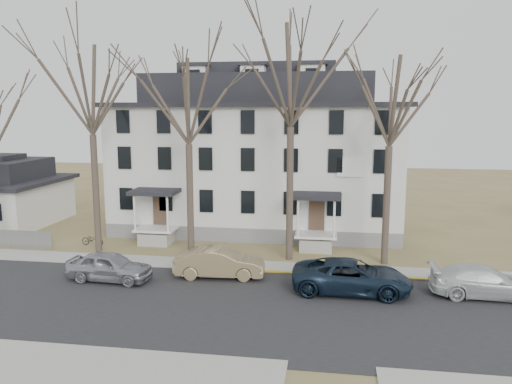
% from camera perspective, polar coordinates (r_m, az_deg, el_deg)
% --- Properties ---
extents(ground, '(120.00, 120.00, 0.00)m').
position_cam_1_polar(ground, '(20.95, -1.36, -15.32)').
color(ground, olive).
rests_on(ground, ground).
extents(main_road, '(120.00, 10.00, 0.04)m').
position_cam_1_polar(main_road, '(22.76, -0.47, -13.25)').
color(main_road, '#27272A').
rests_on(main_road, ground).
extents(far_sidewalk, '(120.00, 2.00, 0.08)m').
position_cam_1_polar(far_sidewalk, '(28.34, 1.46, -8.64)').
color(far_sidewalk, '#A09F97').
rests_on(far_sidewalk, ground).
extents(yellow_curb, '(14.00, 0.25, 0.06)m').
position_cam_1_polar(yellow_curb, '(27.34, 11.82, -9.52)').
color(yellow_curb, gold).
rests_on(yellow_curb, ground).
extents(boarding_house, '(20.80, 12.36, 12.05)m').
position_cam_1_polar(boarding_house, '(37.24, 0.33, 4.14)').
color(boarding_house, slate).
rests_on(boarding_house, ground).
extents(small_house, '(8.70, 8.70, 5.00)m').
position_cam_1_polar(small_house, '(43.48, -27.17, -0.31)').
color(small_house, silver).
rests_on(small_house, ground).
extents(tree_far_left, '(8.40, 8.40, 13.72)m').
position_cam_1_polar(tree_far_left, '(31.98, -18.43, 11.73)').
color(tree_far_left, '#473B31').
rests_on(tree_far_left, ground).
extents(tree_mid_left, '(7.80, 7.80, 12.74)m').
position_cam_1_polar(tree_mid_left, '(29.75, -7.80, 10.90)').
color(tree_mid_left, '#473B31').
rests_on(tree_mid_left, ground).
extents(tree_center, '(9.00, 9.00, 14.70)m').
position_cam_1_polar(tree_center, '(28.75, 4.05, 13.98)').
color(tree_center, '#473B31').
rests_on(tree_center, ground).
extents(tree_mid_right, '(7.80, 7.80, 12.74)m').
position_cam_1_polar(tree_mid_right, '(28.75, 15.21, 10.73)').
color(tree_mid_right, '#473B31').
rests_on(tree_mid_right, ground).
extents(car_silver, '(4.53, 2.08, 1.51)m').
position_cam_1_polar(car_silver, '(27.06, -16.41, -8.23)').
color(car_silver, '#9798A3').
rests_on(car_silver, ground).
extents(car_tan, '(4.82, 2.00, 1.55)m').
position_cam_1_polar(car_tan, '(26.58, -4.18, -8.13)').
color(car_tan, '#8A7752').
rests_on(car_tan, ground).
extents(car_navy, '(5.75, 2.76, 1.58)m').
position_cam_1_polar(car_navy, '(24.80, 10.87, -9.53)').
color(car_navy, '#142232').
rests_on(car_navy, ground).
extents(car_white, '(5.03, 2.09, 1.45)m').
position_cam_1_polar(car_white, '(26.17, 24.66, -9.38)').
color(car_white, silver).
rests_on(car_white, ground).
extents(bicycle_left, '(1.55, 0.65, 0.79)m').
position_cam_1_polar(bicycle_left, '(34.27, -18.17, -5.24)').
color(bicycle_left, black).
rests_on(bicycle_left, ground).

